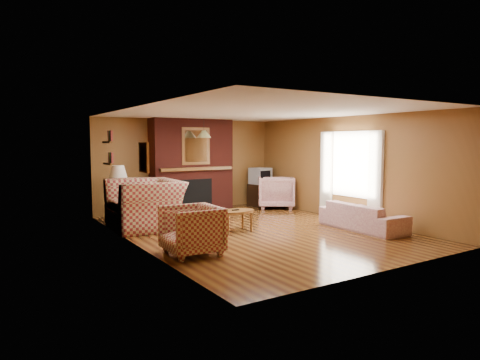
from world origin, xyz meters
TOP-DOWN VIEW (x-y plane):
  - floor at (0.00, 0.00)m, footprint 6.50×6.50m
  - ceiling at (0.00, 0.00)m, footprint 6.50×6.50m
  - wall_back at (0.00, 3.25)m, footprint 6.50×0.00m
  - wall_front at (0.00, -3.25)m, footprint 6.50×0.00m
  - wall_left at (-2.50, 0.00)m, footprint 0.00×6.50m
  - wall_right at (2.50, 0.00)m, footprint 0.00×6.50m
  - fireplace at (0.00, 2.98)m, footprint 2.20×0.82m
  - window_right at (2.45, -0.20)m, footprint 0.10×1.85m
  - bookshelf at (-2.44, 1.90)m, footprint 0.09×0.55m
  - botanical_print at (-2.47, -0.30)m, footprint 0.05×0.40m
  - pendant_light at (0.00, 2.30)m, footprint 0.36×0.36m
  - plaid_loveseat at (-1.85, 1.43)m, footprint 1.44×1.63m
  - plaid_armchair at (-1.95, -1.00)m, footprint 0.91×0.88m
  - floral_sofa at (1.90, -1.10)m, footprint 0.81×1.91m
  - floral_armchair at (2.13, 2.17)m, footprint 1.32×1.33m
  - coffee_table at (-0.41, 0.16)m, footprint 0.82×0.51m
  - side_table at (-2.10, 2.45)m, footprint 0.49×0.49m
  - table_lamp at (-2.10, 2.45)m, footprint 0.40×0.40m
  - tv_stand at (2.05, 2.80)m, footprint 0.60×0.55m
  - crt_tv at (2.05, 2.79)m, footprint 0.57×0.57m

SIDE VIEW (x-z plane):
  - floor at x=0.00m, z-range 0.00..0.00m
  - floral_sofa at x=1.90m, z-range 0.00..0.55m
  - side_table at x=-2.10m, z-range 0.00..0.61m
  - tv_stand at x=2.05m, z-range 0.00..0.61m
  - coffee_table at x=-0.41m, z-range 0.15..0.59m
  - plaid_armchair at x=-1.95m, z-range 0.00..0.79m
  - floral_armchair at x=2.13m, z-range 0.00..0.89m
  - plaid_loveseat at x=-1.85m, z-range 0.00..1.02m
  - crt_tv at x=2.05m, z-range 0.61..1.07m
  - table_lamp at x=-2.10m, z-range 0.65..1.32m
  - window_right at x=2.45m, z-range 0.13..2.13m
  - fireplace at x=0.00m, z-range -0.02..2.38m
  - wall_back at x=0.00m, z-range -2.05..4.45m
  - wall_front at x=0.00m, z-range -2.05..4.45m
  - wall_left at x=-2.50m, z-range -2.05..4.45m
  - wall_right at x=2.50m, z-range -2.05..4.45m
  - botanical_print at x=-2.47m, z-range 1.30..1.80m
  - bookshelf at x=-2.44m, z-range 1.31..2.02m
  - pendant_light at x=0.00m, z-range 1.76..2.24m
  - ceiling at x=0.00m, z-range 2.40..2.40m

